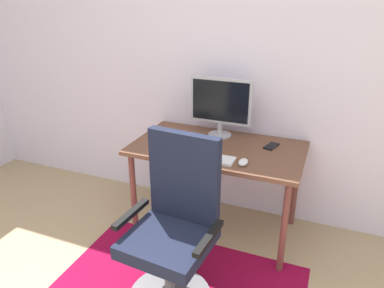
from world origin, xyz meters
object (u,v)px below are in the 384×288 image
object	(u,v)px
computer_mouse	(243,162)
office_chair	(174,238)
cell_phone	(271,146)
keyboard	(203,157)
desk	(217,156)
coffee_cup	(179,139)
monitor	(221,103)

from	to	relation	value
computer_mouse	office_chair	xyz separation A→B (m)	(-0.26, -0.53, -0.30)
cell_phone	keyboard	bearing A→B (deg)	-122.10
desk	office_chair	distance (m)	0.78
cell_phone	computer_mouse	bearing A→B (deg)	-93.07
coffee_cup	cell_phone	size ratio (longest dim) A/B	0.63
keyboard	office_chair	xyz separation A→B (m)	(0.02, -0.53, -0.29)
desk	cell_phone	size ratio (longest dim) A/B	8.84
computer_mouse	coffee_cup	size ratio (longest dim) A/B	1.18
keyboard	computer_mouse	xyz separation A→B (m)	(0.28, 0.01, 0.01)
monitor	desk	bearing A→B (deg)	-76.32
desk	keyboard	world-z (taller)	keyboard
cell_phone	office_chair	world-z (taller)	office_chair
office_chair	coffee_cup	bearing A→B (deg)	115.66
coffee_cup	cell_phone	xyz separation A→B (m)	(0.64, 0.21, -0.04)
keyboard	coffee_cup	size ratio (longest dim) A/B	4.86
desk	computer_mouse	bearing A→B (deg)	-42.02
desk	coffee_cup	xyz separation A→B (m)	(-0.27, -0.08, 0.12)
computer_mouse	keyboard	bearing A→B (deg)	-178.78
monitor	cell_phone	world-z (taller)	monitor
monitor	computer_mouse	bearing A→B (deg)	-55.31
keyboard	office_chair	size ratio (longest dim) A/B	0.41
computer_mouse	office_chair	bearing A→B (deg)	-116.06
desk	monitor	size ratio (longest dim) A/B	2.60
coffee_cup	cell_phone	distance (m)	0.67
keyboard	monitor	bearing A→B (deg)	93.14
monitor	office_chair	bearing A→B (deg)	-87.60
monitor	coffee_cup	bearing A→B (deg)	-127.50
desk	cell_phone	distance (m)	0.40
monitor	keyboard	xyz separation A→B (m)	(0.02, -0.44, -0.25)
coffee_cup	computer_mouse	bearing A→B (deg)	-15.83
computer_mouse	office_chair	distance (m)	0.66
computer_mouse	office_chair	size ratio (longest dim) A/B	0.10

